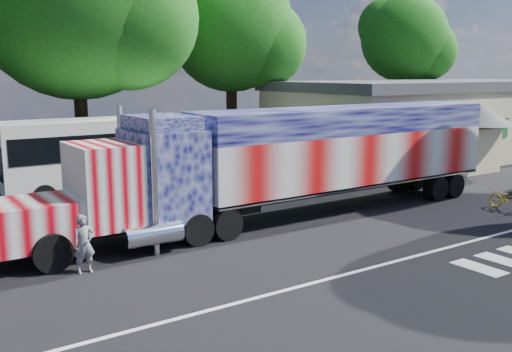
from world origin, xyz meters
TOP-DOWN VIEW (x-y plane):
  - ground at (0.00, 0.00)m, footprint 100.00×100.00m
  - lane_markings at (1.71, -3.77)m, footprint 30.00×2.67m
  - semi_truck at (2.00, 3.11)m, footprint 21.80×3.44m
  - coach_bus at (-1.38, 11.57)m, footprint 12.45×2.90m
  - hall_building at (19.92, 10.86)m, footprint 22.40×12.80m
  - woman at (-7.11, 1.37)m, footprint 0.64×0.43m
  - bicycle at (10.24, -1.01)m, footprint 0.70×1.80m
  - tree_far_ne at (25.04, 18.20)m, footprint 7.45×7.10m
  - tree_ne_a at (7.83, 17.22)m, footprint 8.44×8.04m

SIDE VIEW (x-z plane):
  - ground at x=0.00m, z-range 0.00..0.00m
  - lane_markings at x=1.71m, z-range 0.00..0.01m
  - bicycle at x=10.24m, z-range 0.00..0.93m
  - woman at x=-7.11m, z-range 0.00..1.73m
  - coach_bus at x=-1.38m, z-range 0.07..3.69m
  - semi_truck at x=2.00m, z-range 0.07..4.72m
  - hall_building at x=19.92m, z-range 0.02..5.22m
  - tree_far_ne at x=25.04m, z-range 2.40..14.43m
  - tree_ne_a at x=7.83m, z-range 2.18..14.71m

